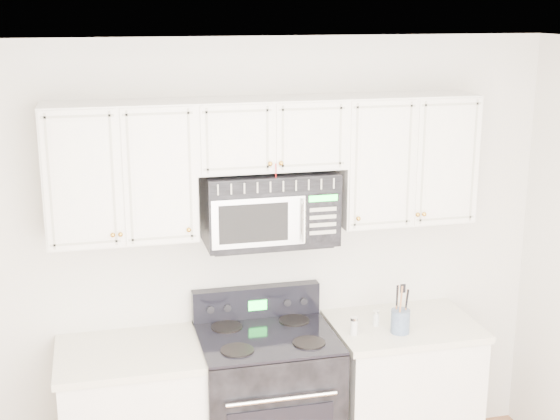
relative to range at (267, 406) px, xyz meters
name	(u,v)px	position (x,y,z in m)	size (l,w,h in m)	color
room	(359,393)	(0.05, -1.42, 0.82)	(3.51, 3.51, 2.61)	#9F643F
base_cabinet_right	(400,397)	(0.85, 0.02, -0.06)	(0.86, 0.65, 0.92)	silver
range	(267,406)	(0.00, 0.00, 0.00)	(0.78, 0.71, 1.12)	black
upper_cabinets	(268,158)	(0.05, 0.16, 1.45)	(2.44, 0.37, 0.75)	silver
microwave	(269,207)	(0.05, 0.14, 1.17)	(0.74, 0.42, 0.41)	black
utensil_crock	(400,320)	(0.77, -0.12, 0.51)	(0.11, 0.11, 0.30)	slate
shaker_salt	(354,326)	(0.50, -0.08, 0.49)	(0.04, 0.04, 0.11)	silver
shaker_pepper	(376,318)	(0.67, 0.01, 0.48)	(0.04, 0.04, 0.09)	silver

